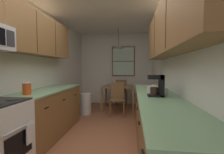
{
  "coord_description": "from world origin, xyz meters",
  "views": [
    {
      "loc": [
        0.61,
        -2.29,
        1.31
      ],
      "look_at": [
        0.15,
        1.33,
        1.11
      ],
      "focal_mm": 25.83,
      "sensor_mm": 36.0,
      "label": 1
    }
  ],
  "objects_px": {
    "storage_canister": "(27,88)",
    "coffee_maker": "(158,85)",
    "mug_by_coffeemaker": "(154,87)",
    "dining_chair_far": "(121,91)",
    "trash_bin": "(86,104)",
    "dish_rack": "(157,90)",
    "dining_chair_near": "(117,97)",
    "dining_table": "(118,89)"
  },
  "relations": [
    {
      "from": "dining_chair_near",
      "to": "mug_by_coffeemaker",
      "type": "xyz_separation_m",
      "value": [
        0.81,
        -1.39,
        0.45
      ]
    },
    {
      "from": "dining_table",
      "to": "mug_by_coffeemaker",
      "type": "xyz_separation_m",
      "value": [
        0.84,
        -2.0,
        0.31
      ]
    },
    {
      "from": "dining_table",
      "to": "coffee_maker",
      "type": "distance_m",
      "value": 2.82
    },
    {
      "from": "mug_by_coffeemaker",
      "to": "dining_table",
      "type": "bearing_deg",
      "value": 112.66
    },
    {
      "from": "dining_chair_near",
      "to": "trash_bin",
      "type": "relative_size",
      "value": 1.53
    },
    {
      "from": "dining_chair_near",
      "to": "dish_rack",
      "type": "relative_size",
      "value": 2.65
    },
    {
      "from": "coffee_maker",
      "to": "dish_rack",
      "type": "bearing_deg",
      "value": 83.56
    },
    {
      "from": "storage_canister",
      "to": "dining_chair_near",
      "type": "bearing_deg",
      "value": 60.89
    },
    {
      "from": "dining_chair_far",
      "to": "mug_by_coffeemaker",
      "type": "xyz_separation_m",
      "value": [
        0.79,
        -2.62,
        0.45
      ]
    },
    {
      "from": "dining_chair_near",
      "to": "dining_table",
      "type": "bearing_deg",
      "value": 92.65
    },
    {
      "from": "dining_chair_near",
      "to": "storage_canister",
      "type": "relative_size",
      "value": 4.66
    },
    {
      "from": "storage_canister",
      "to": "mug_by_coffeemaker",
      "type": "xyz_separation_m",
      "value": [
        2.01,
        0.77,
        -0.05
      ]
    },
    {
      "from": "dining_table",
      "to": "dish_rack",
      "type": "height_order",
      "value": "dish_rack"
    },
    {
      "from": "dining_table",
      "to": "trash_bin",
      "type": "bearing_deg",
      "value": -142.65
    },
    {
      "from": "dining_chair_far",
      "to": "storage_canister",
      "type": "height_order",
      "value": "storage_canister"
    },
    {
      "from": "storage_canister",
      "to": "dish_rack",
      "type": "bearing_deg",
      "value": 12.27
    },
    {
      "from": "dining_chair_far",
      "to": "coffee_maker",
      "type": "distance_m",
      "value": 3.42
    },
    {
      "from": "mug_by_coffeemaker",
      "to": "dish_rack",
      "type": "distance_m",
      "value": 0.33
    },
    {
      "from": "mug_by_coffeemaker",
      "to": "dish_rack",
      "type": "bearing_deg",
      "value": -89.1
    },
    {
      "from": "trash_bin",
      "to": "dining_chair_far",
      "type": "bearing_deg",
      "value": 54.34
    },
    {
      "from": "dining_table",
      "to": "dish_rack",
      "type": "bearing_deg",
      "value": -70.17
    },
    {
      "from": "dining_table",
      "to": "dining_chair_near",
      "type": "height_order",
      "value": "dining_chair_near"
    },
    {
      "from": "trash_bin",
      "to": "coffee_maker",
      "type": "height_order",
      "value": "coffee_maker"
    },
    {
      "from": "dining_chair_near",
      "to": "coffee_maker",
      "type": "relative_size",
      "value": 2.91
    },
    {
      "from": "dining_chair_far",
      "to": "dish_rack",
      "type": "distance_m",
      "value": 3.09
    },
    {
      "from": "dining_chair_near",
      "to": "coffee_maker",
      "type": "xyz_separation_m",
      "value": [
        0.77,
        -2.05,
        0.56
      ]
    },
    {
      "from": "trash_bin",
      "to": "dish_rack",
      "type": "bearing_deg",
      "value": -44.25
    },
    {
      "from": "trash_bin",
      "to": "mug_by_coffeemaker",
      "type": "height_order",
      "value": "mug_by_coffeemaker"
    },
    {
      "from": "storage_canister",
      "to": "coffee_maker",
      "type": "bearing_deg",
      "value": 2.99
    },
    {
      "from": "dining_table",
      "to": "trash_bin",
      "type": "height_order",
      "value": "dining_table"
    },
    {
      "from": "mug_by_coffeemaker",
      "to": "dish_rack",
      "type": "height_order",
      "value": "same"
    },
    {
      "from": "dining_chair_far",
      "to": "dish_rack",
      "type": "height_order",
      "value": "dish_rack"
    },
    {
      "from": "mug_by_coffeemaker",
      "to": "dining_chair_far",
      "type": "bearing_deg",
      "value": 106.73
    },
    {
      "from": "dining_chair_far",
      "to": "dish_rack",
      "type": "relative_size",
      "value": 2.65
    },
    {
      "from": "trash_bin",
      "to": "dish_rack",
      "type": "distance_m",
      "value": 2.48
    },
    {
      "from": "dining_chair_far",
      "to": "trash_bin",
      "type": "relative_size",
      "value": 1.53
    },
    {
      "from": "coffee_maker",
      "to": "dish_rack",
      "type": "height_order",
      "value": "coffee_maker"
    },
    {
      "from": "dining_chair_far",
      "to": "coffee_maker",
      "type": "bearing_deg",
      "value": -77.06
    },
    {
      "from": "coffee_maker",
      "to": "mug_by_coffeemaker",
      "type": "bearing_deg",
      "value": 87.19
    },
    {
      "from": "trash_bin",
      "to": "coffee_maker",
      "type": "distance_m",
      "value": 2.72
    },
    {
      "from": "dining_chair_far",
      "to": "mug_by_coffeemaker",
      "type": "distance_m",
      "value": 2.77
    },
    {
      "from": "dish_rack",
      "to": "dining_chair_far",
      "type": "bearing_deg",
      "value": 105.04
    }
  ]
}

